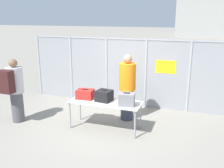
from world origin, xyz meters
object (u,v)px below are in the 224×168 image
suitcase_black (104,96)px  traveler_hooded (14,88)px  suitcase_red (85,94)px  utility_trailer (201,81)px  inspection_table (105,104)px  security_worker_near (127,87)px  suitcase_grey (127,99)px

suitcase_black → traveler_hooded: bearing=-168.8°
suitcase_red → utility_trailer: bearing=57.5°
inspection_table → traveler_hooded: traveler_hooded is taller
suitcase_red → security_worker_near: security_worker_near is taller
inspection_table → security_worker_near: 0.90m
suitcase_black → traveler_hooded: traveler_hooded is taller
suitcase_red → utility_trailer: size_ratio=0.11×
security_worker_near → suitcase_black: bearing=63.5°
security_worker_near → suitcase_red: bearing=39.2°
inspection_table → suitcase_red: suitcase_red is taller
inspection_table → suitcase_red: bearing=173.5°
traveler_hooded → utility_trailer: size_ratio=0.43×
suitcase_red → suitcase_black: 0.55m
traveler_hooded → security_worker_near: (2.82, 1.20, -0.01)m
traveler_hooded → utility_trailer: (4.78, 5.08, -0.61)m
suitcase_black → suitcase_grey: suitcase_grey is taller
suitcase_black → security_worker_near: security_worker_near is taller
inspection_table → suitcase_red: 0.62m
inspection_table → utility_trailer: 5.20m
suitcase_red → traveler_hooded: (-1.87, -0.50, 0.11)m
inspection_table → utility_trailer: inspection_table is taller
suitcase_grey → suitcase_black: bearing=167.6°
inspection_table → utility_trailer: (2.32, 4.65, -0.32)m
suitcase_grey → traveler_hooded: size_ratio=0.24×
inspection_table → suitcase_grey: suitcase_grey is taller
inspection_table → suitcase_grey: bearing=-8.8°
suitcase_red → utility_trailer: (2.91, 4.58, -0.50)m
suitcase_black → traveler_hooded: size_ratio=0.24×
security_worker_near → utility_trailer: 4.38m
suitcase_red → suitcase_black: bearing=-2.1°
suitcase_black → inspection_table: bearing=-48.1°
suitcase_red → utility_trailer: 5.45m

